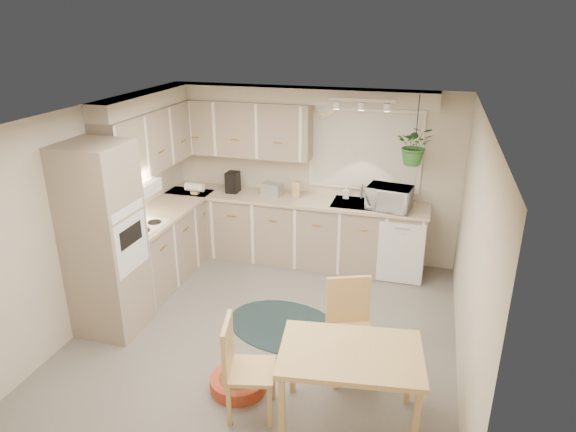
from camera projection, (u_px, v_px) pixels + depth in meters
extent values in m
plane|color=slate|center=(268.00, 331.00, 5.69)|extent=(4.20, 4.20, 0.00)
plane|color=silver|center=(265.00, 114.00, 4.81)|extent=(4.20, 4.20, 0.00)
cube|color=beige|center=(313.00, 174.00, 7.13)|extent=(4.00, 0.04, 2.40)
cube|color=beige|center=(168.00, 351.00, 3.37)|extent=(4.00, 0.04, 2.40)
cube|color=beige|center=(97.00, 212.00, 5.76)|extent=(0.04, 4.20, 2.40)
cube|color=beige|center=(472.00, 254.00, 4.75)|extent=(0.04, 4.20, 2.40)
cube|color=gray|center=(165.00, 245.00, 6.74)|extent=(0.60, 1.85, 0.90)
cube|color=gray|center=(293.00, 230.00, 7.19)|extent=(3.60, 0.60, 0.90)
cube|color=#C6B290|center=(162.00, 211.00, 6.57)|extent=(0.64, 1.89, 0.04)
cube|color=#C6B290|center=(293.00, 199.00, 7.01)|extent=(3.64, 0.64, 0.04)
cube|color=gray|center=(104.00, 241.00, 5.39)|extent=(0.65, 0.65, 2.10)
cube|color=silver|center=(131.00, 244.00, 5.31)|extent=(0.02, 0.56, 0.58)
cube|color=gray|center=(151.00, 139.00, 6.38)|extent=(0.35, 2.00, 0.75)
cube|color=gray|center=(240.00, 128.00, 7.00)|extent=(2.00, 0.35, 0.75)
cube|color=beige|center=(145.00, 100.00, 6.22)|extent=(0.30, 2.00, 0.20)
cube|color=beige|center=(297.00, 95.00, 6.65)|extent=(3.60, 0.30, 0.20)
cube|color=silver|center=(139.00, 226.00, 6.04)|extent=(0.52, 0.58, 0.02)
cube|color=silver|center=(133.00, 189.00, 5.88)|extent=(0.40, 0.60, 0.14)
cube|color=beige|center=(365.00, 150.00, 6.78)|extent=(1.40, 0.02, 1.00)
cube|color=silver|center=(365.00, 150.00, 6.79)|extent=(1.50, 0.02, 1.10)
cube|color=#A1A4A8|center=(359.00, 206.00, 6.80)|extent=(0.70, 0.48, 0.10)
cube|color=silver|center=(400.00, 254.00, 6.54)|extent=(0.58, 0.02, 0.83)
cube|color=silver|center=(362.00, 100.00, 6.05)|extent=(0.80, 0.04, 0.04)
cylinder|color=#EEC554|center=(325.00, 104.00, 6.71)|extent=(0.30, 0.03, 0.30)
cube|color=tan|center=(349.00, 388.00, 4.27)|extent=(1.25, 0.92, 0.73)
cube|color=tan|center=(251.00, 368.00, 4.37)|extent=(0.51, 0.51, 0.90)
cube|color=tan|center=(352.00, 332.00, 4.83)|extent=(0.58, 0.58, 0.96)
ellipsoid|color=black|center=(284.00, 326.00, 5.77)|extent=(1.56, 1.33, 0.01)
cylinder|color=#BD4025|center=(239.00, 383.00, 4.79)|extent=(0.67, 0.67, 0.12)
imported|color=silver|center=(389.00, 195.00, 6.53)|extent=(0.59, 0.39, 0.37)
imported|color=silver|center=(346.00, 196.00, 6.95)|extent=(0.10, 0.19, 0.08)
imported|color=#2D6729|center=(415.00, 150.00, 6.24)|extent=(0.46, 0.50, 0.38)
cube|color=black|center=(233.00, 182.00, 7.18)|extent=(0.16, 0.20, 0.29)
cube|color=#A1A4A8|center=(272.00, 189.00, 7.08)|extent=(0.31, 0.22, 0.17)
cube|color=tan|center=(296.00, 189.00, 7.01)|extent=(0.11, 0.11, 0.22)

